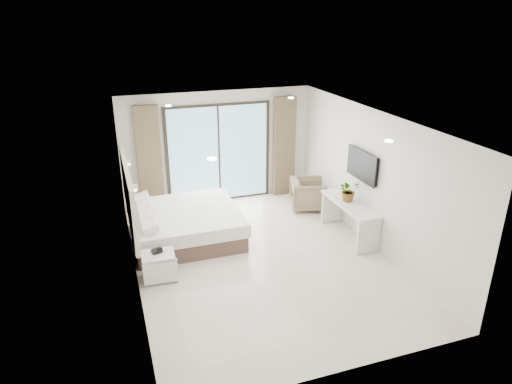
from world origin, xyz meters
The scene contains 8 objects.
ground centered at (0.00, 0.00, 0.00)m, with size 6.20×6.20×0.00m, color beige.
room_shell centered at (-0.20, 0.89, 1.58)m, with size 4.62×6.22×2.72m.
bed centered at (-1.22, 1.30, 0.32)m, with size 2.19×2.08×0.75m.
nightstand centered at (-1.92, -0.10, 0.26)m, with size 0.59×0.49×0.51m.
phone centered at (-1.93, -0.04, 0.54)m, with size 0.17×0.13×0.06m, color black.
console_desk centered at (2.04, 0.29, 0.57)m, with size 0.52×1.65×0.77m.
plant centered at (2.04, 0.39, 0.95)m, with size 0.42×0.47×0.36m, color #33662D.
armchair centered at (1.85, 1.89, 0.40)m, with size 0.77×0.72×0.79m, color #867457.
Camera 1 is at (-2.54, -7.17, 4.44)m, focal length 32.00 mm.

